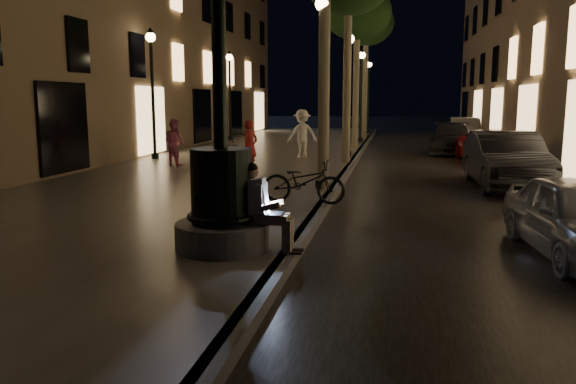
% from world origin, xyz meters
% --- Properties ---
extents(ground, '(120.00, 120.00, 0.00)m').
position_xyz_m(ground, '(0.00, 15.00, 0.00)').
color(ground, black).
rests_on(ground, ground).
extents(cobble_lane, '(6.00, 45.00, 0.02)m').
position_xyz_m(cobble_lane, '(3.00, 15.00, 0.01)').
color(cobble_lane, black).
rests_on(cobble_lane, ground).
extents(promenade, '(8.00, 45.00, 0.20)m').
position_xyz_m(promenade, '(-4.00, 15.00, 0.10)').
color(promenade, '#645F58').
rests_on(promenade, ground).
extents(curb_strip, '(0.25, 45.00, 0.20)m').
position_xyz_m(curb_strip, '(0.00, 15.00, 0.10)').
color(curb_strip, '#59595B').
rests_on(curb_strip, ground).
extents(fountain_lamppost, '(1.40, 1.40, 5.21)m').
position_xyz_m(fountain_lamppost, '(-1.00, 2.00, 1.21)').
color(fountain_lamppost, '#59595B').
rests_on(fountain_lamppost, promenade).
extents(seated_man_laptop, '(0.94, 0.32, 1.31)m').
position_xyz_m(seated_man_laptop, '(-0.39, 2.00, 0.90)').
color(seated_man_laptop, gray).
rests_on(seated_man_laptop, promenade).
extents(tree_third, '(3.00, 3.00, 7.20)m').
position_xyz_m(tree_third, '(-0.30, 20.00, 6.14)').
color(tree_third, '#6B604C').
rests_on(tree_third, promenade).
extents(tree_far, '(3.00, 3.00, 7.50)m').
position_xyz_m(tree_far, '(-0.22, 26.00, 6.43)').
color(tree_far, '#6B604C').
rests_on(tree_far, promenade).
extents(lamp_curb_a, '(0.36, 0.36, 4.81)m').
position_xyz_m(lamp_curb_a, '(-0.30, 8.00, 3.24)').
color(lamp_curb_a, black).
rests_on(lamp_curb_a, promenade).
extents(lamp_curb_b, '(0.36, 0.36, 4.81)m').
position_xyz_m(lamp_curb_b, '(-0.30, 16.00, 3.24)').
color(lamp_curb_b, black).
rests_on(lamp_curb_b, promenade).
extents(lamp_curb_c, '(0.36, 0.36, 4.81)m').
position_xyz_m(lamp_curb_c, '(-0.30, 24.00, 3.24)').
color(lamp_curb_c, black).
rests_on(lamp_curb_c, promenade).
extents(lamp_curb_d, '(0.36, 0.36, 4.81)m').
position_xyz_m(lamp_curb_d, '(-0.30, 32.00, 3.24)').
color(lamp_curb_d, black).
rests_on(lamp_curb_d, promenade).
extents(lamp_left_b, '(0.36, 0.36, 4.81)m').
position_xyz_m(lamp_left_b, '(-7.40, 14.00, 3.24)').
color(lamp_left_b, black).
rests_on(lamp_left_b, promenade).
extents(lamp_left_c, '(0.36, 0.36, 4.81)m').
position_xyz_m(lamp_left_c, '(-7.40, 24.00, 3.24)').
color(lamp_left_c, black).
rests_on(lamp_left_c, promenade).
extents(stroller, '(0.57, 1.08, 1.08)m').
position_xyz_m(stroller, '(-3.72, 11.05, 0.74)').
color(stroller, black).
rests_on(stroller, promenade).
extents(car_second, '(1.78, 4.73, 1.54)m').
position_xyz_m(car_second, '(4.47, 10.19, 0.77)').
color(car_second, black).
rests_on(car_second, ground).
extents(car_third, '(2.59, 4.81, 1.28)m').
position_xyz_m(car_third, '(5.20, 16.27, 0.64)').
color(car_third, maroon).
rests_on(car_third, ground).
extents(car_rear, '(2.32, 4.81, 1.35)m').
position_xyz_m(car_rear, '(4.00, 20.33, 0.68)').
color(car_rear, '#28282D').
rests_on(car_rear, ground).
extents(car_fifth, '(1.78, 4.45, 1.44)m').
position_xyz_m(car_fifth, '(5.20, 25.94, 0.72)').
color(car_fifth, gray).
rests_on(car_fifth, ground).
extents(pedestrian_red, '(0.61, 0.68, 1.57)m').
position_xyz_m(pedestrian_red, '(-2.91, 11.01, 0.99)').
color(pedestrian_red, red).
rests_on(pedestrian_red, promenade).
extents(pedestrian_pink, '(0.94, 0.86, 1.57)m').
position_xyz_m(pedestrian_pink, '(-5.76, 11.92, 0.98)').
color(pedestrian_pink, pink).
rests_on(pedestrian_pink, promenade).
extents(pedestrian_white, '(1.36, 1.11, 1.82)m').
position_xyz_m(pedestrian_white, '(-2.00, 15.39, 1.11)').
color(pedestrian_white, white).
rests_on(pedestrian_white, promenade).
extents(bicycle, '(1.84, 0.78, 0.94)m').
position_xyz_m(bicycle, '(-0.40, 5.90, 0.67)').
color(bicycle, black).
rests_on(bicycle, promenade).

